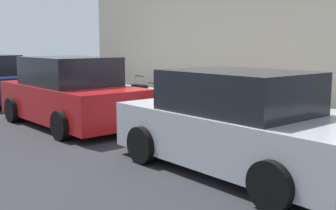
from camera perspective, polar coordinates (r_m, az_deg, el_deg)
name	(u,v)px	position (r m, az deg, el deg)	size (l,w,h in m)	color
ground_plane	(162,127)	(10.16, -0.80, -3.05)	(40.00, 40.00, 0.00)	#28282B
sidewalk_curb	(227,113)	(11.94, 8.14, -1.06)	(18.00, 5.00, 0.14)	gray
suitcase_maroon_0	(301,123)	(8.66, 17.84, -2.40)	(0.45, 0.26, 0.69)	maroon
suitcase_navy_1	(276,122)	(8.81, 14.76, -2.23)	(0.40, 0.26, 0.83)	navy
suitcase_silver_2	(260,116)	(9.09, 12.62, -1.43)	(0.37, 0.21, 1.01)	#9EA0A8
suitcase_black_3	(240,114)	(9.32, 9.91, -1.22)	(0.50, 0.28, 0.95)	black
suitcase_olive_4	(223,115)	(9.66, 7.67, -1.32)	(0.39, 0.27, 0.71)	#59601E
suitcase_teal_5	(208,112)	(9.98, 5.48, -0.99)	(0.49, 0.23, 0.82)	#0F606B
suitcase_red_6	(192,105)	(10.33, 3.36, 0.04)	(0.47, 0.23, 0.99)	red
suitcase_maroon_7	(176,105)	(10.65, 1.12, -0.07)	(0.45, 0.20, 0.87)	maroon
suitcase_navy_8	(165,102)	(11.04, -0.38, 0.36)	(0.43, 0.28, 0.72)	navy
suitcase_silver_9	(153,102)	(11.42, -2.12, 0.42)	(0.48, 0.23, 0.83)	#9EA0A8
suitcase_black_10	(140,97)	(11.81, -3.95, 1.05)	(0.51, 0.30, 1.00)	black
fire_hydrant	(122,93)	(12.51, -6.35, 1.60)	(0.39, 0.21, 0.78)	#99999E
bollard_post	(106,92)	(12.92, -8.52, 1.82)	(0.16, 0.16, 0.83)	brown
parked_car_silver_0	(237,125)	(6.61, 9.51, -2.75)	(4.36, 2.15, 1.61)	#B2B5BA
parked_car_red_1	(70,94)	(10.55, -13.35, 1.53)	(4.51, 2.23, 1.71)	#AD1619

